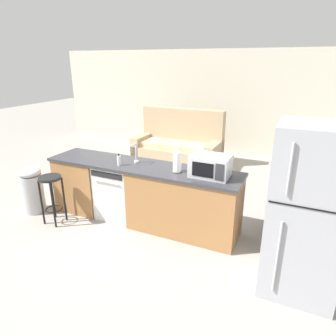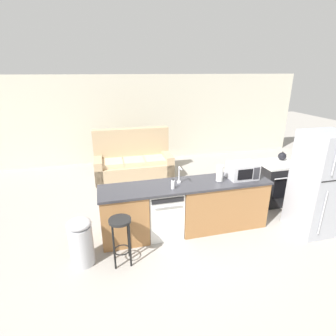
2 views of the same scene
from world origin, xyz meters
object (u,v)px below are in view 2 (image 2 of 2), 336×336
(refrigerator, at_px, (319,184))
(paper_towel_roll, at_px, (220,174))
(kettle, at_px, (282,156))
(trash_bin, at_px, (81,241))
(bar_stool, at_px, (121,232))
(dishwasher, at_px, (164,212))
(microwave, at_px, (242,171))
(couch, at_px, (133,162))
(stove_range, at_px, (276,182))
(soap_bottle, at_px, (173,185))

(refrigerator, relative_size, paper_towel_roll, 6.33)
(kettle, bearing_deg, trash_bin, -164.50)
(refrigerator, height_order, bar_stool, refrigerator)
(dishwasher, xyz_separation_m, microwave, (1.44, -0.00, 0.62))
(microwave, height_order, trash_bin, microwave)
(dishwasher, xyz_separation_m, couch, (-0.17, 2.78, -0.03))
(stove_range, distance_m, kettle, 0.58)
(bar_stool, bearing_deg, couch, 79.77)
(trash_bin, relative_size, couch, 0.37)
(refrigerator, height_order, microwave, refrigerator)
(soap_bottle, bearing_deg, dishwasher, 132.73)
(refrigerator, xyz_separation_m, soap_bottle, (-2.47, 0.41, 0.08))
(paper_towel_roll, bearing_deg, refrigerator, -17.63)
(soap_bottle, bearing_deg, paper_towel_roll, 6.55)
(dishwasher, bearing_deg, paper_towel_roll, -2.12)
(stove_range, height_order, refrigerator, refrigerator)
(soap_bottle, distance_m, bar_stool, 1.10)
(refrigerator, distance_m, kettle, 1.24)
(paper_towel_roll, bearing_deg, stove_range, 19.90)
(bar_stool, height_order, trash_bin, same)
(stove_range, xyz_separation_m, kettle, (0.17, 0.13, 0.53))
(microwave, relative_size, paper_towel_roll, 1.77)
(paper_towel_roll, relative_size, couch, 0.14)
(dishwasher, bearing_deg, couch, 93.45)
(dishwasher, distance_m, couch, 2.79)
(kettle, height_order, trash_bin, kettle)
(paper_towel_roll, relative_size, trash_bin, 0.38)
(dishwasher, relative_size, soap_bottle, 4.77)
(dishwasher, distance_m, stove_range, 2.66)
(microwave, xyz_separation_m, bar_stool, (-2.21, -0.59, -0.50))
(microwave, distance_m, couch, 3.27)
(soap_bottle, height_order, bar_stool, soap_bottle)
(dishwasher, xyz_separation_m, stove_range, (2.60, 0.55, 0.03))
(kettle, height_order, bar_stool, kettle)
(stove_range, height_order, kettle, kettle)
(dishwasher, height_order, soap_bottle, soap_bottle)
(refrigerator, distance_m, microwave, 1.30)
(soap_bottle, xyz_separation_m, trash_bin, (-1.47, -0.33, -0.59))
(stove_range, height_order, bar_stool, stove_range)
(dishwasher, xyz_separation_m, bar_stool, (-0.78, -0.59, 0.11))
(microwave, bearing_deg, stove_range, 25.26)
(paper_towel_roll, xyz_separation_m, kettle, (1.78, 0.72, -0.05))
(microwave, height_order, paper_towel_roll, paper_towel_roll)
(stove_range, height_order, trash_bin, stove_range)
(soap_bottle, bearing_deg, bar_stool, -153.00)
(refrigerator, bearing_deg, microwave, 154.79)
(stove_range, relative_size, trash_bin, 1.22)
(trash_bin, bearing_deg, paper_towel_roll, 10.35)
(dishwasher, height_order, stove_range, stove_range)
(stove_range, bearing_deg, microwave, -154.74)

